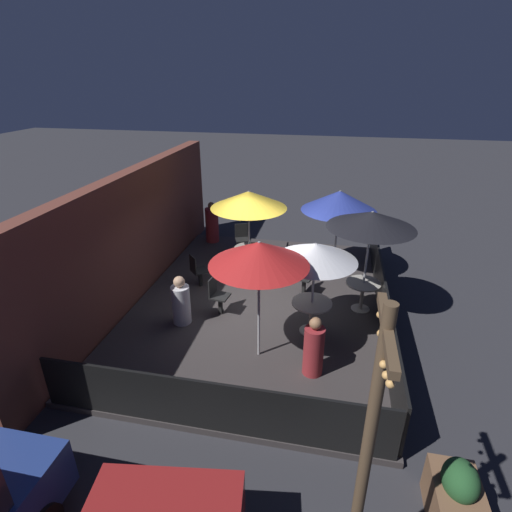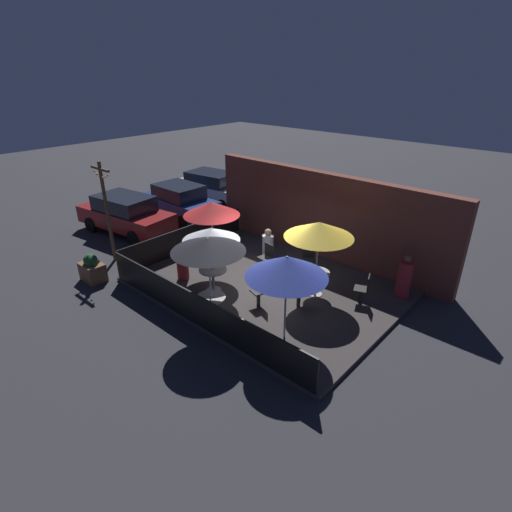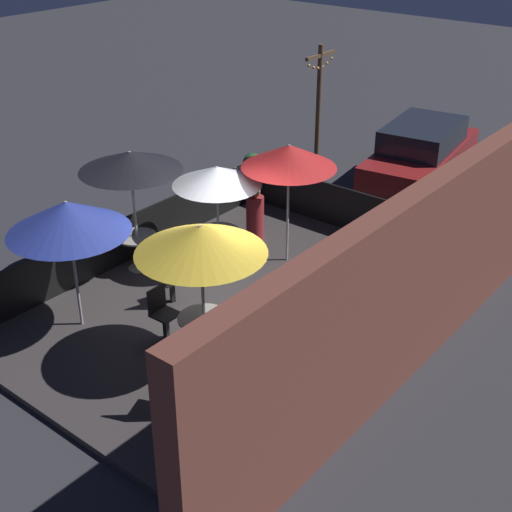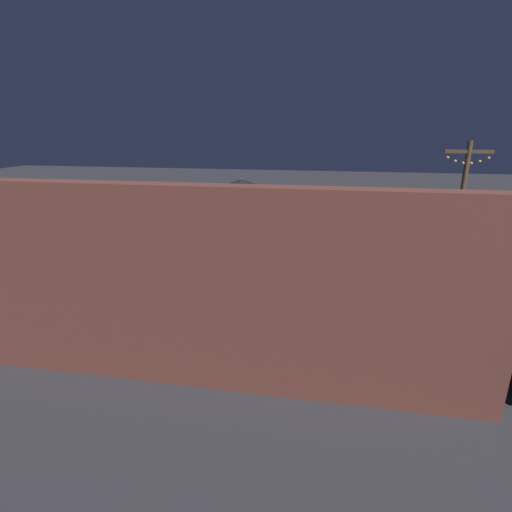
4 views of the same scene
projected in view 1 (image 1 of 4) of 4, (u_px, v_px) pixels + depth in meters
The scene contains 23 objects.
ground_plane at pixel (259, 306), 9.90m from camera, with size 60.00×60.00×0.00m, color #2D2D33.
patio_deck at pixel (259, 304), 9.88m from camera, with size 8.00×5.86×0.12m.
building_wall at pixel (133, 237), 9.81m from camera, with size 9.60×0.36×3.18m.
fence_front at pixel (382, 297), 9.13m from camera, with size 7.80×0.05×0.95m.
fence_side_left at pixel (209, 406), 6.13m from camera, with size 0.05×5.66×0.95m.
patio_umbrella_0 at pixel (315, 252), 7.94m from camera, with size 1.71×1.71×2.08m.
patio_umbrella_1 at pixel (249, 200), 10.40m from camera, with size 2.02×2.02×2.36m.
patio_umbrella_2 at pixel (372, 220), 8.59m from camera, with size 1.94×1.94×2.44m.
patio_umbrella_3 at pixel (259, 254), 7.09m from camera, with size 1.84×1.84×2.44m.
patio_umbrella_4 at pixel (339, 201), 10.58m from camera, with size 2.02×2.02×2.32m.
dining_table_0 at pixel (312, 308), 8.48m from camera, with size 0.86×0.86×0.73m.
dining_table_1 at pixel (249, 253), 11.04m from camera, with size 0.84×0.84×0.76m.
dining_table_2 at pixel (363, 288), 9.30m from camera, with size 0.80×0.80×0.72m.
patio_chair_0 at pixel (282, 259), 10.92m from camera, with size 0.41×0.41×0.93m.
patio_chair_1 at pixel (302, 276), 10.03m from camera, with size 0.51×0.51×0.92m.
patio_chair_2 at pixel (242, 238), 12.35m from camera, with size 0.52×0.52×0.91m.
patio_chair_3 at pixel (217, 294), 9.18m from camera, with size 0.45×0.45×0.92m.
patio_chair_4 at pixel (197, 270), 10.36m from camera, with size 0.57×0.57×0.90m.
patron_0 at pixel (314, 349), 7.30m from camera, with size 0.52×0.52×1.21m.
patron_1 at pixel (181, 303), 8.84m from camera, with size 0.44×0.44×1.15m.
patron_2 at pixel (212, 224), 13.15m from camera, with size 0.56×0.56×1.35m.
planter_box at pixel (455, 496), 5.01m from camera, with size 0.84×0.59×0.96m.
light_post at pixel (368, 447), 3.77m from camera, with size 1.10×0.12×3.62m.
Camera 1 is at (-8.32, -1.63, 5.26)m, focal length 28.00 mm.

